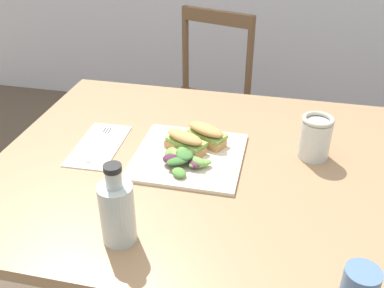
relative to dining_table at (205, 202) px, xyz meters
name	(u,v)px	position (x,y,z in m)	size (l,w,h in m)	color
dining_table	(205,202)	(0.00, 0.00, 0.00)	(1.12, 0.90, 0.74)	#997551
chair_wooden_far	(202,106)	(-0.19, 0.91, -0.16)	(0.50, 0.50, 0.87)	brown
plate_lunch	(189,156)	(-0.05, 0.01, 0.14)	(0.29, 0.29, 0.01)	beige
sandwich_half_front	(185,142)	(-0.06, 0.03, 0.17)	(0.12, 0.10, 0.06)	tan
sandwich_half_back	(206,134)	(-0.02, 0.08, 0.17)	(0.12, 0.10, 0.06)	tan
salad_mixed_greens	(183,157)	(-0.05, -0.03, 0.16)	(0.14, 0.14, 0.03)	#518438
napkin_folded	(99,145)	(-0.31, 0.02, 0.13)	(0.12, 0.24, 0.00)	white
fork_on_napkin	(101,141)	(-0.31, 0.04, 0.14)	(0.03, 0.19, 0.00)	silver
bottle_cold_brew	(118,215)	(-0.12, -0.32, 0.20)	(0.07, 0.07, 0.18)	#472819
mason_jar_iced_tea	(315,139)	(0.28, 0.09, 0.18)	(0.08, 0.08, 0.12)	#C67528
cup_extra_side	(360,287)	(0.35, -0.38, 0.17)	(0.06, 0.06, 0.08)	#4C6B93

